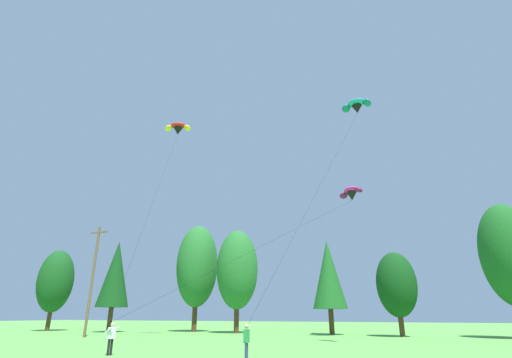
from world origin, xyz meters
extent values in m
cylinder|color=#472D19|center=(-35.73, 40.78, 1.36)|extent=(0.57, 0.57, 2.72)
ellipsoid|color=#144719|center=(-35.73, 40.78, 6.58)|extent=(4.73, 4.73, 8.50)
cylinder|color=#472D19|center=(-25.56, 41.19, 1.50)|extent=(0.60, 0.60, 2.99)
cone|color=#0F3D14|center=(-25.56, 41.19, 7.25)|extent=(4.13, 4.13, 8.52)
cylinder|color=#472D19|center=(-15.94, 45.92, 1.73)|extent=(0.64, 0.64, 3.46)
ellipsoid|color=#236628|center=(-15.94, 45.92, 8.39)|extent=(5.53, 5.53, 10.85)
cylinder|color=#472D19|center=(-9.23, 44.43, 1.55)|extent=(0.61, 0.61, 3.09)
ellipsoid|color=#236628|center=(-9.23, 44.43, 7.50)|extent=(5.13, 5.13, 9.69)
cylinder|color=#472D19|center=(2.06, 45.23, 1.35)|extent=(0.57, 0.57, 2.70)
cone|color=#19561E|center=(2.06, 45.23, 6.54)|extent=(3.88, 3.88, 7.68)
cylinder|color=#472D19|center=(9.43, 43.53, 1.05)|extent=(0.51, 0.51, 2.09)
ellipsoid|color=#0F3D14|center=(9.43, 43.53, 5.07)|extent=(4.06, 4.06, 6.56)
ellipsoid|color=#19561E|center=(20.07, 43.91, 7.68)|extent=(5.21, 5.21, 9.92)
cylinder|color=brown|center=(-19.40, 31.08, 5.48)|extent=(0.26, 0.26, 10.95)
cube|color=brown|center=(-19.40, 31.08, 10.35)|extent=(2.20, 0.14, 0.14)
cylinder|color=black|center=(-4.95, 18.38, 0.42)|extent=(0.14, 0.14, 0.84)
cylinder|color=black|center=(-4.93, 18.58, 0.42)|extent=(0.14, 0.14, 0.84)
cube|color=white|center=(-4.94, 18.48, 1.14)|extent=(0.28, 0.40, 0.60)
sphere|color=tan|center=(-4.94, 18.48, 1.58)|extent=(0.22, 0.22, 0.22)
cylinder|color=white|center=(-4.96, 18.24, 1.30)|extent=(0.53, 0.14, 0.35)
cylinder|color=white|center=(-4.91, 18.72, 1.30)|extent=(0.53, 0.14, 0.35)
cylinder|color=navy|center=(3.26, 18.43, 0.42)|extent=(0.16, 0.16, 0.84)
cylinder|color=navy|center=(3.22, 18.62, 0.42)|extent=(0.16, 0.16, 0.84)
cube|color=#2D8E47|center=(3.24, 18.53, 1.14)|extent=(0.32, 0.43, 0.60)
sphere|color=tan|center=(3.24, 18.53, 1.58)|extent=(0.22, 0.22, 0.22)
cylinder|color=#2D8E47|center=(3.29, 18.29, 1.17)|extent=(0.21, 0.13, 0.57)
cylinder|color=#2D8E47|center=(3.18, 18.76, 1.17)|extent=(0.21, 0.13, 0.57)
ellipsoid|color=#D12893|center=(7.16, 31.27, 11.95)|extent=(1.66, 1.58, 0.59)
ellipsoid|color=#66144C|center=(7.86, 30.69, 11.69)|extent=(1.03, 0.97, 0.75)
ellipsoid|color=#66144C|center=(6.46, 31.86, 11.69)|extent=(1.00, 1.03, 0.75)
cone|color=black|center=(7.21, 31.33, 11.39)|extent=(1.15, 1.15, 0.70)
cylinder|color=black|center=(0.96, 24.92, 6.33)|extent=(12.51, 12.83, 9.43)
ellipsoid|color=teal|center=(7.94, 35.79, 22.65)|extent=(1.92, 1.50, 0.87)
ellipsoid|color=#0F666B|center=(9.03, 35.61, 22.34)|extent=(0.98, 1.16, 1.02)
ellipsoid|color=#0F666B|center=(6.86, 35.97, 22.34)|extent=(1.17, 1.17, 1.02)
cone|color=black|center=(7.96, 35.90, 21.97)|extent=(1.13, 1.13, 0.84)
cylinder|color=black|center=(5.51, 27.19, 11.37)|extent=(4.91, 17.43, 20.37)
ellipsoid|color=red|center=(-12.46, 33.99, 23.19)|extent=(2.03, 1.63, 0.83)
ellipsoid|color=yellow|center=(-11.41, 34.38, 22.87)|extent=(1.20, 1.16, 1.00)
ellipsoid|color=yellow|center=(-13.50, 33.61, 22.87)|extent=(1.11, 1.13, 1.00)
cone|color=black|center=(-12.49, 34.08, 22.50)|extent=(1.29, 1.29, 0.86)
cylinder|color=black|center=(-8.89, 26.30, 11.85)|extent=(7.22, 15.58, 20.46)
camera|label=1|loc=(11.00, 0.46, 2.12)|focal=26.45mm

